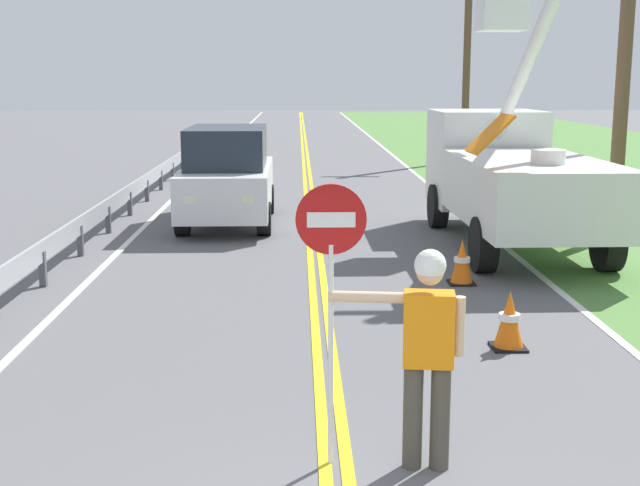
# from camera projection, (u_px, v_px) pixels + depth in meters

# --- Properties ---
(centerline_yellow_left) EXTENTS (0.11, 110.00, 0.01)m
(centerline_yellow_left) POSITION_uv_depth(u_px,v_px,m) (305.00, 190.00, 24.24)
(centerline_yellow_left) COLOR yellow
(centerline_yellow_left) RESTS_ON ground
(centerline_yellow_right) EXTENTS (0.11, 110.00, 0.01)m
(centerline_yellow_right) POSITION_uv_depth(u_px,v_px,m) (312.00, 190.00, 24.25)
(centerline_yellow_right) COLOR yellow
(centerline_yellow_right) RESTS_ON ground
(edge_line_right) EXTENTS (0.12, 110.00, 0.01)m
(edge_line_right) POSITION_uv_depth(u_px,v_px,m) (434.00, 189.00, 24.34)
(edge_line_right) COLOR silver
(edge_line_right) RESTS_ON ground
(edge_line_left) EXTENTS (0.12, 110.00, 0.01)m
(edge_line_left) POSITION_uv_depth(u_px,v_px,m) (182.00, 190.00, 24.15)
(edge_line_left) COLOR silver
(edge_line_left) RESTS_ON ground
(flagger_worker) EXTENTS (1.08, 0.29, 1.83)m
(flagger_worker) POSITION_uv_depth(u_px,v_px,m) (427.00, 345.00, 6.78)
(flagger_worker) COLOR #474238
(flagger_worker) RESTS_ON ground
(stop_sign_paddle) EXTENTS (0.56, 0.04, 2.33)m
(stop_sign_paddle) POSITION_uv_depth(u_px,v_px,m) (331.00, 262.00, 6.73)
(stop_sign_paddle) COLOR silver
(stop_sign_paddle) RESTS_ON ground
(utility_bucket_truck) EXTENTS (2.67, 6.84, 4.84)m
(utility_bucket_truck) POSITION_uv_depth(u_px,v_px,m) (508.00, 171.00, 16.28)
(utility_bucket_truck) COLOR silver
(utility_bucket_truck) RESTS_ON ground
(oncoming_suv_nearest) EXTENTS (1.94, 4.62, 2.10)m
(oncoming_suv_nearest) POSITION_uv_depth(u_px,v_px,m) (228.00, 175.00, 18.44)
(oncoming_suv_nearest) COLOR silver
(oncoming_suv_nearest) RESTS_ON ground
(utility_pole_near) EXTENTS (1.80, 0.28, 8.46)m
(utility_pole_near) POSITION_uv_depth(u_px,v_px,m) (628.00, 10.00, 16.23)
(utility_pole_near) COLOR brown
(utility_pole_near) RESTS_ON ground
(utility_pole_mid) EXTENTS (1.80, 0.28, 8.02)m
(utility_pole_mid) POSITION_uv_depth(u_px,v_px,m) (467.00, 49.00, 31.84)
(utility_pole_mid) COLOR brown
(utility_pole_mid) RESTS_ON ground
(traffic_cone_lead) EXTENTS (0.40, 0.40, 0.70)m
(traffic_cone_lead) POSITION_uv_depth(u_px,v_px,m) (509.00, 321.00, 9.99)
(traffic_cone_lead) COLOR orange
(traffic_cone_lead) RESTS_ON ground
(traffic_cone_mid) EXTENTS (0.40, 0.40, 0.70)m
(traffic_cone_mid) POSITION_uv_depth(u_px,v_px,m) (462.00, 263.00, 13.14)
(traffic_cone_mid) COLOR orange
(traffic_cone_mid) RESTS_ON ground
(guardrail_left_shoulder) EXTENTS (0.10, 32.00, 0.71)m
(guardrail_left_shoulder) POSITION_uv_depth(u_px,v_px,m) (119.00, 200.00, 18.53)
(guardrail_left_shoulder) COLOR #9EA0A3
(guardrail_left_shoulder) RESTS_ON ground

